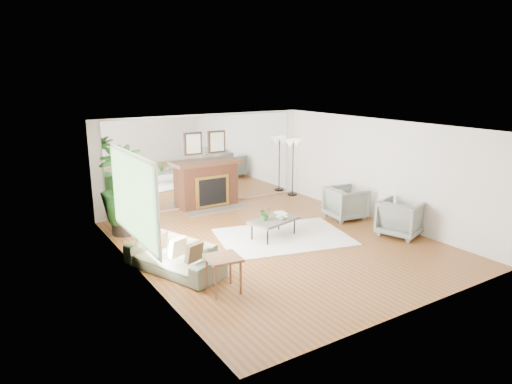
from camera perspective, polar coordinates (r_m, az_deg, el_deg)
ground at (r=9.89m, az=2.75°, el=-6.34°), size 7.00×7.00×0.00m
wall_left at (r=8.22m, az=-14.47°, el=-1.93°), size 0.02×7.00×2.50m
wall_right at (r=11.47m, az=15.17°, el=2.57°), size 0.02×7.00×2.50m
wall_back at (r=12.47m, az=-6.43°, el=3.90°), size 6.00×0.02×2.50m
mirror_panel at (r=12.46m, az=-6.39°, el=3.88°), size 5.40×0.04×2.40m
window_panel at (r=8.58m, az=-15.16°, el=-0.62°), size 0.04×2.40×1.50m
fireplace at (r=12.39m, az=-5.89°, el=1.05°), size 1.85×0.83×2.05m
area_rug at (r=10.19m, az=3.45°, el=-5.63°), size 3.18×2.60×0.03m
coffee_table at (r=10.04m, az=2.21°, el=-3.59°), size 1.22×0.90×0.44m
sofa at (r=8.56m, az=-10.25°, el=-7.89°), size 1.41×2.11×0.57m
armchair_back at (r=11.62m, az=11.18°, el=-1.35°), size 1.00×0.98×0.81m
armchair_front at (r=10.71m, az=17.66°, el=-3.11°), size 1.12×1.10×0.81m
side_table at (r=7.59m, az=-4.11°, el=-8.76°), size 0.59×0.59×0.61m
potted_ficus at (r=10.56m, az=-16.40°, el=0.48°), size 1.18×1.18×2.00m
floor_lamp at (r=13.51m, az=4.68°, el=5.56°), size 0.55×0.31×1.69m
tabletop_plant at (r=9.91m, az=1.11°, el=-2.69°), size 0.32×0.29×0.30m
fruit_bowl at (r=10.04m, az=3.22°, el=-3.21°), size 0.28×0.28×0.06m
book at (r=10.36m, az=2.52°, el=-2.74°), size 0.29×0.36×0.02m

